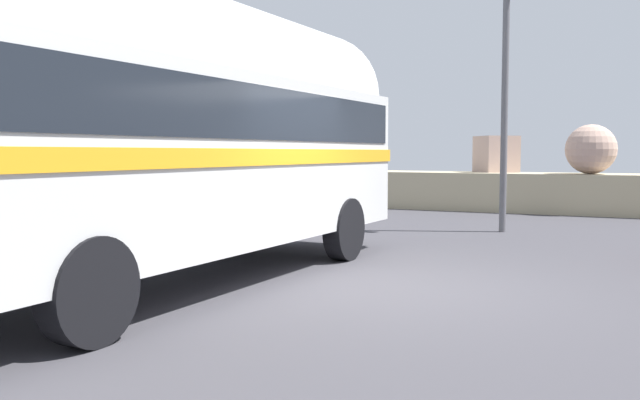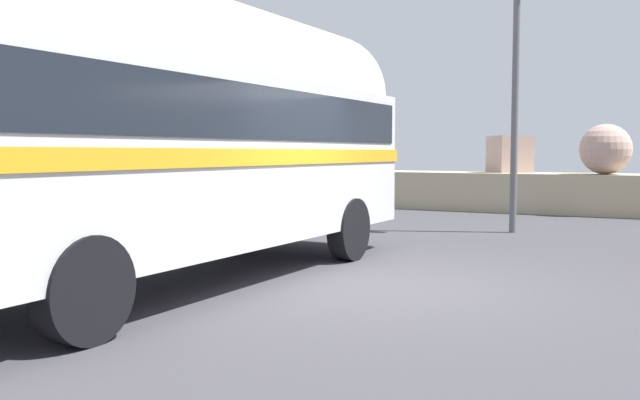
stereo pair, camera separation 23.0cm
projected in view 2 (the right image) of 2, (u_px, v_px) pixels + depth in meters
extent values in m
cube|color=#3D3B41|center=(395.00, 289.00, 8.29)|extent=(32.00, 26.00, 0.02)
cube|color=tan|center=(553.00, 193.00, 18.65)|extent=(31.36, 1.80, 1.10)
sphere|color=#A9A293|center=(191.00, 150.00, 24.68)|extent=(1.32, 1.32, 1.32)
sphere|color=tan|center=(275.00, 156.00, 23.39)|extent=(0.88, 0.88, 0.88)
cube|color=#AAA38E|center=(377.00, 157.00, 21.58)|extent=(1.08, 1.04, 0.84)
cube|color=#BF9D8F|center=(509.00, 154.00, 19.53)|extent=(1.43, 1.44, 1.05)
sphere|color=tan|center=(605.00, 149.00, 17.72)|extent=(1.32, 1.32, 1.32)
cylinder|color=black|center=(232.00, 222.00, 11.44)|extent=(0.29, 0.96, 0.96)
cylinder|color=black|center=(349.00, 229.00, 10.39)|extent=(0.29, 0.96, 0.96)
cylinder|color=black|center=(84.00, 290.00, 5.83)|extent=(0.29, 0.96, 0.96)
cube|color=silver|center=(181.00, 161.00, 8.56)|extent=(2.49, 8.42, 2.10)
cylinder|color=silver|center=(180.00, 77.00, 8.49)|extent=(2.28, 8.09, 2.20)
cube|color=orange|center=(181.00, 157.00, 8.56)|extent=(2.54, 8.51, 0.20)
cube|color=black|center=(180.00, 115.00, 8.52)|extent=(2.52, 8.09, 0.64)
cube|color=silver|center=(335.00, 206.00, 12.37)|extent=(2.28, 0.18, 0.28)
cylinder|color=#5B5B60|center=(515.00, 97.00, 13.82)|extent=(0.14, 0.14, 5.62)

